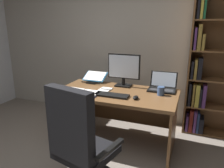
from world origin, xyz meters
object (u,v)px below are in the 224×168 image
Objects in this scene: notepad at (105,90)px; reading_stand_with_book at (95,77)px; coffee_mug at (161,91)px; office_chair at (80,149)px; computer_mouse at (136,98)px; keyboard at (112,95)px; bookshelf at (217,71)px; pen at (106,89)px; open_binder at (80,93)px; laptop at (162,86)px; desk at (118,104)px; monitor at (124,70)px.

reading_stand_with_book is at bearing 132.21° from notepad.
office_chair is at bearing -118.40° from coffee_mug.
computer_mouse is at bearing 81.88° from office_chair.
reading_stand_with_book is at bearing 132.17° from keyboard.
coffee_mug is (-0.65, -0.67, -0.17)m from bookshelf.
bookshelf is at bearing 13.10° from reading_stand_with_book.
computer_mouse is 0.49m from pen.
office_chair is 1.03m from pen.
pen is (0.25, 0.24, 0.00)m from open_binder.
notepad is at bearing 180.00° from pen.
keyboard and open_binder have the same top height.
laptop is 1.67× the size of notepad.
office_chair reaches higher than computer_mouse.
open_binder is (-0.40, -0.31, 0.21)m from desk.
bookshelf is at bearing 45.89° from coffee_mug.
reading_stand_with_book is (-1.02, 0.06, 0.02)m from laptop.
computer_mouse is 0.97× the size of coffee_mug.
keyboard is at bearing -88.54° from desk.
notepad is 1.95× the size of coffee_mug.
coffee_mug is at bearing -134.11° from bookshelf.
monitor is 0.51m from keyboard.
monitor is 0.59m from computer_mouse.
reading_stand_with_book is 0.66× the size of open_binder.
bookshelf is at bearing 28.82° from desk.
laptop is 0.69× the size of open_binder.
desk is 0.27m from notepad.
notepad is (-0.17, 0.19, -0.01)m from keyboard.
coffee_mug reaches higher than desk.
computer_mouse is 0.50× the size of notepad.
office_chair is (-1.21, -1.71, -0.49)m from bookshelf.
computer_mouse reaches higher than keyboard.
desk is 0.76× the size of bookshelf.
computer_mouse is at bearing -134.38° from bookshelf.
open_binder reaches higher than notepad.
computer_mouse is at bearing 7.63° from open_binder.
bookshelf is (1.21, 0.67, 0.42)m from desk.
pen is 0.71m from coffee_mug.
computer_mouse is 0.74× the size of pen.
pen is (-0.15, -0.27, -0.21)m from monitor.
computer_mouse is (-0.90, -0.92, -0.20)m from bookshelf.
laptop is (-0.66, -0.46, -0.17)m from bookshelf.
bookshelf is at bearing 37.48° from keyboard.
reading_stand_with_book is (-0.78, 0.53, 0.05)m from computer_mouse.
open_binder is 1.00m from coffee_mug.
open_binder reaches higher than desk.
notepad is 1.50× the size of pen.
reading_stand_with_book is (-0.48, 0.53, 0.06)m from keyboard.
bookshelf is 4.84× the size of keyboard.
desk is 0.61m from reading_stand_with_book.
keyboard is (0.01, -0.26, 0.21)m from desk.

